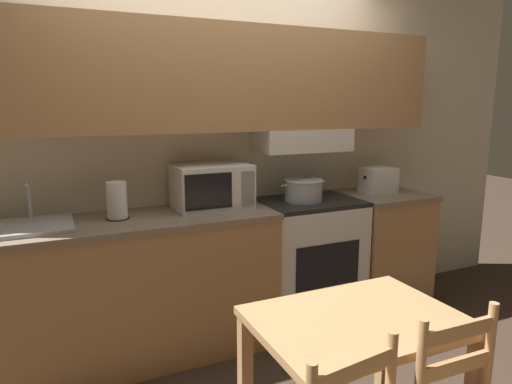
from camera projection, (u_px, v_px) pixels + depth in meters
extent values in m
plane|color=#3D2D23|center=(221.00, 317.00, 3.48)|extent=(16.00, 16.00, 0.00)
cube|color=silver|center=(217.00, 150.00, 3.26)|extent=(5.53, 0.05, 2.55)
cube|color=tan|center=(225.00, 79.00, 3.00)|extent=(3.13, 0.32, 0.68)
cube|color=white|center=(302.00, 140.00, 3.32)|extent=(0.69, 0.34, 0.16)
cube|color=tan|center=(135.00, 292.00, 2.86)|extent=(1.78, 0.58, 0.88)
cube|color=#84705B|center=(131.00, 221.00, 2.77)|extent=(1.80, 0.60, 0.04)
cube|color=tan|center=(381.00, 251.00, 3.65)|extent=(0.60, 0.58, 0.88)
cube|color=#84705B|center=(384.00, 195.00, 3.56)|extent=(0.62, 0.60, 0.04)
cube|color=white|center=(307.00, 262.00, 3.39)|extent=(0.72, 0.55, 0.89)
cube|color=black|center=(309.00, 202.00, 3.30)|extent=(0.72, 0.55, 0.03)
cube|color=black|center=(328.00, 266.00, 3.13)|extent=(0.50, 0.01, 0.31)
cylinder|color=black|center=(297.00, 206.00, 3.13)|extent=(0.10, 0.10, 0.01)
cylinder|color=black|center=(336.00, 202.00, 3.27)|extent=(0.10, 0.10, 0.01)
cylinder|color=black|center=(282.00, 200.00, 3.33)|extent=(0.10, 0.10, 0.01)
cylinder|color=black|center=(320.00, 196.00, 3.46)|extent=(0.10, 0.10, 0.01)
cylinder|color=#B7BABF|center=(304.00, 190.00, 3.26)|extent=(0.27, 0.27, 0.15)
torus|color=#B7BABF|center=(304.00, 180.00, 3.24)|extent=(0.28, 0.28, 0.01)
cylinder|color=#B7BABF|center=(285.00, 186.00, 3.19)|extent=(0.05, 0.01, 0.01)
cylinder|color=#B7BABF|center=(322.00, 182.00, 3.31)|extent=(0.05, 0.01, 0.01)
cube|color=white|center=(212.00, 186.00, 3.04)|extent=(0.50, 0.35, 0.29)
cube|color=black|center=(209.00, 192.00, 2.85)|extent=(0.31, 0.01, 0.23)
cube|color=gray|center=(248.00, 188.00, 2.96)|extent=(0.09, 0.01, 0.23)
cube|color=white|center=(378.00, 180.00, 3.55)|extent=(0.25, 0.19, 0.20)
cube|color=black|center=(365.00, 178.00, 3.49)|extent=(0.01, 0.02, 0.02)
cube|color=black|center=(370.00, 169.00, 3.50)|extent=(0.03, 0.14, 0.01)
cube|color=black|center=(376.00, 168.00, 3.52)|extent=(0.03, 0.14, 0.01)
cube|color=black|center=(382.00, 168.00, 3.54)|extent=(0.03, 0.14, 0.01)
cube|color=black|center=(388.00, 167.00, 3.57)|extent=(0.03, 0.14, 0.01)
cube|color=#B7BABF|center=(30.00, 227.00, 2.54)|extent=(0.45, 0.41, 0.02)
cube|color=#4C4F54|center=(30.00, 227.00, 2.52)|extent=(0.38, 0.31, 0.01)
cylinder|color=#B7BABF|center=(29.00, 200.00, 2.66)|extent=(0.02, 0.02, 0.22)
cylinder|color=#B7BABF|center=(27.00, 183.00, 2.58)|extent=(0.02, 0.12, 0.02)
cylinder|color=black|center=(118.00, 218.00, 2.76)|extent=(0.14, 0.14, 0.01)
cylinder|color=white|center=(117.00, 200.00, 2.74)|extent=(0.12, 0.12, 0.22)
cube|color=tan|center=(357.00, 321.00, 1.92)|extent=(0.87, 0.63, 0.04)
cube|color=tan|center=(384.00, 348.00, 2.39)|extent=(0.06, 0.06, 0.69)
cube|color=tan|center=(354.00, 370.00, 1.44)|extent=(0.34, 0.06, 0.06)
cylinder|color=tan|center=(420.00, 372.00, 1.64)|extent=(0.04, 0.04, 0.40)
cylinder|color=tan|center=(489.00, 352.00, 1.77)|extent=(0.04, 0.04, 0.40)
cube|color=tan|center=(459.00, 331.00, 1.68)|extent=(0.34, 0.03, 0.06)
cube|color=tan|center=(456.00, 366.00, 1.71)|extent=(0.34, 0.03, 0.06)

